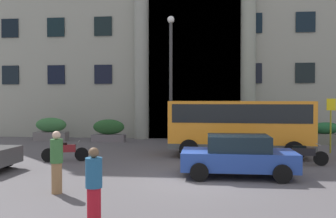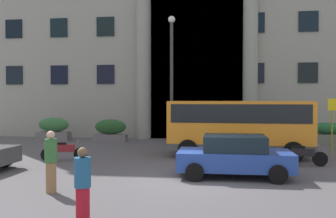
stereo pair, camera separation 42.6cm
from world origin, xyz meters
name	(u,v)px [view 1 (the left image)]	position (x,y,z in m)	size (l,w,h in m)	color
ground_plane	(196,182)	(0.00, 0.00, -0.06)	(80.00, 64.00, 0.12)	#514D50
office_building_facade	(202,6)	(0.00, 17.47, 10.24)	(34.58, 9.73, 20.51)	gray
orange_minibus	(239,123)	(1.93, 5.50, 1.60)	(6.72, 2.99, 2.66)	orange
bus_stop_sign	(331,120)	(6.64, 6.97, 1.71)	(0.44, 0.08, 2.78)	#9A9C1C
hedge_planter_entrance_left	(51,130)	(-9.84, 10.81, 0.74)	(2.18, 0.80, 1.53)	slate
hedge_planter_east	(201,133)	(0.01, 10.18, 0.67)	(1.69, 0.98, 1.39)	#6C6258
hedge_planter_west	(109,131)	(-5.90, 10.61, 0.70)	(2.13, 0.76, 1.45)	slate
hedge_planter_far_west	(268,131)	(4.06, 10.32, 0.80)	(2.16, 1.00, 1.66)	#676457
hedge_planter_entrance_right	(326,134)	(7.59, 10.75, 0.65)	(1.88, 0.89, 1.34)	#666858
parked_sedan_far	(238,156)	(1.46, 0.80, 0.74)	(3.98, 2.09, 1.46)	#234198
scooter_by_planter	(64,151)	(-5.89, 3.17, 0.46)	(1.97, 0.76, 0.89)	black
motorcycle_near_kerb	(303,155)	(4.30, 3.21, 0.46)	(2.00, 0.55, 0.89)	black
pedestrian_man_crossing	(57,162)	(-3.99, -2.12, 0.92)	(0.36, 0.36, 1.82)	olive
pedestrian_child_trailing	(94,186)	(-2.08, -4.67, 0.86)	(0.36, 0.36, 1.70)	#AF1624
lamppost_plaza_centre	(171,71)	(-1.69, 8.65, 4.38)	(0.40, 0.40, 7.52)	#373737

